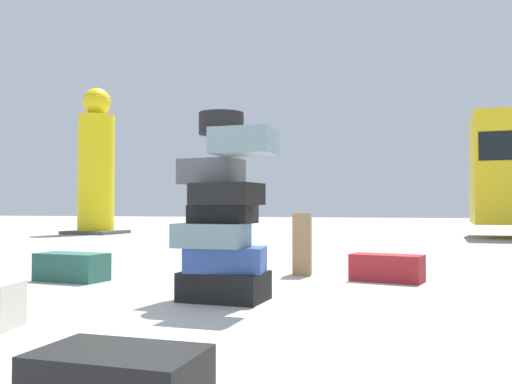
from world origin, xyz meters
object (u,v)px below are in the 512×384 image
at_px(suitcase_brown_foreground_near, 302,244).
at_px(suitcase_maroon_foreground_far, 387,268).
at_px(suitcase_teal_behind_tower, 72,267).
at_px(suitcase_black_right_side, 119,375).
at_px(yellow_dummy_statue, 96,169).
at_px(suitcase_tower, 223,220).
at_px(person_bearded_onlooker, 236,192).

height_order(suitcase_brown_foreground_near, suitcase_maroon_foreground_far, suitcase_brown_foreground_near).
distance_m(suitcase_maroon_foreground_far, suitcase_teal_behind_tower, 3.25).
bearing_deg(suitcase_black_right_side, suitcase_teal_behind_tower, 128.29).
distance_m(suitcase_black_right_side, yellow_dummy_statue, 14.71).
height_order(suitcase_tower, suitcase_black_right_side, suitcase_tower).
bearing_deg(suitcase_teal_behind_tower, suitcase_brown_foreground_near, 34.66).
relative_size(suitcase_brown_foreground_near, person_bearded_onlooker, 0.43).
bearing_deg(suitcase_tower, suitcase_brown_foreground_near, 84.04).
height_order(suitcase_brown_foreground_near, yellow_dummy_statue, yellow_dummy_statue).
bearing_deg(suitcase_brown_foreground_near, suitcase_tower, -105.76).
bearing_deg(suitcase_maroon_foreground_far, suitcase_black_right_side, -89.49).
distance_m(suitcase_black_right_side, suitcase_maroon_foreground_far, 3.99).
xyz_separation_m(suitcase_black_right_side, suitcase_maroon_foreground_far, (0.68, 3.93, 0.04)).
bearing_deg(suitcase_brown_foreground_near, yellow_dummy_statue, 126.24).
xyz_separation_m(suitcase_brown_foreground_near, person_bearded_onlooker, (-1.21, 1.08, 0.62)).
relative_size(suitcase_brown_foreground_near, yellow_dummy_statue, 0.16).
bearing_deg(suitcase_tower, suitcase_maroon_foreground_far, 54.85).
height_order(suitcase_brown_foreground_near, suitcase_teal_behind_tower, suitcase_brown_foreground_near).
height_order(suitcase_tower, suitcase_maroon_foreground_far, suitcase_tower).
distance_m(suitcase_teal_behind_tower, yellow_dummy_statue, 10.95).
bearing_deg(person_bearded_onlooker, suitcase_teal_behind_tower, -26.01).
relative_size(suitcase_maroon_foreground_far, person_bearded_onlooker, 0.44).
xyz_separation_m(suitcase_maroon_foreground_far, yellow_dummy_statue, (-9.02, 8.05, 1.77)).
distance_m(suitcase_brown_foreground_near, suitcase_teal_behind_tower, 2.49).
height_order(suitcase_black_right_side, yellow_dummy_statue, yellow_dummy_statue).
bearing_deg(yellow_dummy_statue, suitcase_teal_behind_tower, -56.75).
relative_size(suitcase_brown_foreground_near, suitcase_black_right_side, 1.07).
relative_size(suitcase_tower, suitcase_maroon_foreground_far, 2.15).
bearing_deg(suitcase_maroon_foreground_far, yellow_dummy_statue, 148.64).
xyz_separation_m(suitcase_tower, suitcase_maroon_foreground_far, (1.16, 1.64, -0.52)).
bearing_deg(person_bearded_onlooker, yellow_dummy_statue, -138.47).
xyz_separation_m(suitcase_brown_foreground_near, suitcase_teal_behind_tower, (-2.14, -1.25, -0.21)).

